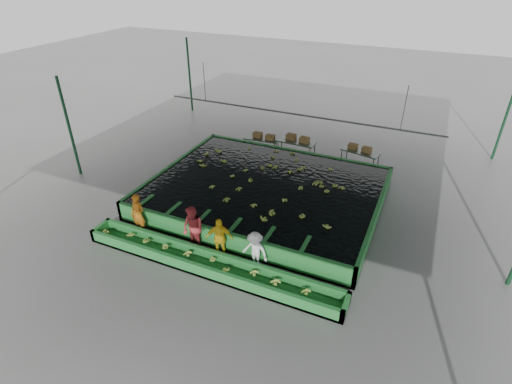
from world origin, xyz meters
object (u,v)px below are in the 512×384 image
at_px(worker_d, 255,250).
at_px(packing_table_right, 359,159).
at_px(flotation_tank, 265,192).
at_px(box_stack_right, 359,150).
at_px(box_stack_left, 264,138).
at_px(worker_a, 138,214).
at_px(worker_c, 219,238).
at_px(worker_b, 193,229).
at_px(packing_table_left, 261,145).
at_px(box_stack_mid, 298,141).
at_px(sorting_trough, 208,264).
at_px(packing_table_mid, 295,149).

height_order(worker_d, packing_table_right, worker_d).
distance_m(flotation_tank, box_stack_right, 6.13).
relative_size(flotation_tank, packing_table_right, 5.06).
relative_size(flotation_tank, worker_d, 6.63).
height_order(flotation_tank, packing_table_right, same).
relative_size(flotation_tank, box_stack_left, 7.96).
relative_size(worker_a, packing_table_right, 0.88).
bearing_deg(worker_c, worker_b, 156.99).
height_order(worker_d, packing_table_left, worker_d).
bearing_deg(packing_table_right, worker_c, -108.28).
bearing_deg(box_stack_right, worker_a, -125.11).
bearing_deg(box_stack_mid, sorting_trough, -88.82).
bearing_deg(worker_c, flotation_tank, 67.35).
height_order(flotation_tank, worker_a, worker_a).
distance_m(worker_b, packing_table_left, 9.07).
bearing_deg(packing_table_right, flotation_tank, -121.28).
height_order(worker_c, worker_d, worker_c).
bearing_deg(box_stack_left, packing_table_left, -173.85).
height_order(box_stack_left, box_stack_right, box_stack_right).
bearing_deg(box_stack_right, packing_table_left, -173.73).
xyz_separation_m(packing_table_mid, packing_table_right, (3.46, 0.34, -0.04)).
relative_size(worker_c, worker_d, 1.11).
xyz_separation_m(sorting_trough, box_stack_right, (3.10, 10.37, 0.65)).
bearing_deg(worker_c, packing_table_mid, 68.97).
relative_size(flotation_tank, sorting_trough, 1.00).
bearing_deg(worker_a, box_stack_right, 57.39).
xyz_separation_m(worker_c, packing_table_right, (3.15, 9.52, -0.39)).
relative_size(flotation_tank, worker_b, 5.44).
relative_size(packing_table_right, box_stack_left, 1.57).
height_order(sorting_trough, box_stack_left, box_stack_left).
bearing_deg(worker_c, packing_table_left, 81.17).
relative_size(packing_table_left, packing_table_right, 0.98).
bearing_deg(flotation_tank, box_stack_mid, 92.39).
xyz_separation_m(flotation_tank, packing_table_right, (3.17, 5.22, -0.00)).
bearing_deg(worker_b, box_stack_left, 110.28).
xyz_separation_m(worker_a, box_stack_mid, (3.42, 9.25, 0.11)).
xyz_separation_m(worker_a, packing_table_mid, (3.34, 9.18, -0.38)).
distance_m(sorting_trough, packing_table_mid, 9.98).
bearing_deg(packing_table_right, box_stack_left, -174.34).
bearing_deg(box_stack_left, flotation_tank, -65.85).
relative_size(sorting_trough, worker_c, 5.98).
distance_m(flotation_tank, box_stack_left, 5.17).
xyz_separation_m(box_stack_mid, box_stack_right, (3.31, 0.32, -0.08)).
bearing_deg(flotation_tank, box_stack_left, 114.15).
relative_size(flotation_tank, worker_a, 5.74).
bearing_deg(packing_table_mid, sorting_trough, -88.33).
bearing_deg(packing_table_right, worker_d, -100.19).
height_order(worker_a, packing_table_right, worker_a).
relative_size(packing_table_right, box_stack_mid, 1.50).
height_order(flotation_tank, packing_table_left, flotation_tank).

